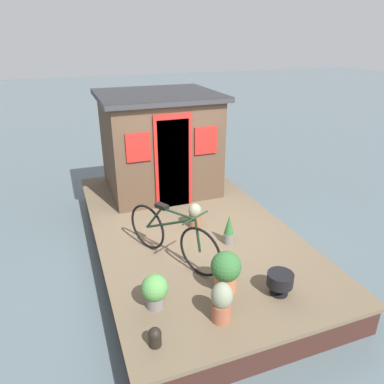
{
  "coord_description": "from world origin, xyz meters",
  "views": [
    {
      "loc": [
        -5.31,
        1.9,
        3.58
      ],
      "look_at": [
        -0.2,
        0.0,
        1.18
      ],
      "focal_mm": 33.84,
      "sensor_mm": 36.0,
      "label": 1
    }
  ],
  "objects": [
    {
      "name": "charcoal_grill",
      "position": [
        -2.17,
        -0.47,
        0.69
      ],
      "size": [
        0.34,
        0.34,
        0.31
      ],
      "color": "black",
      "rests_on": "houseboat_deck"
    },
    {
      "name": "houseboat_cabin",
      "position": [
        1.76,
        0.0,
        1.51
      ],
      "size": [
        2.11,
        2.35,
        2.03
      ],
      "color": "#4C3828",
      "rests_on": "houseboat_deck"
    },
    {
      "name": "houseboat_deck",
      "position": [
        0.0,
        0.0,
        0.24
      ],
      "size": [
        5.74,
        3.21,
        0.48
      ],
      "color": "brown",
      "rests_on": "ground_plane"
    },
    {
      "name": "potted_plant_rosemary",
      "position": [
        -0.81,
        -0.4,
        0.72
      ],
      "size": [
        0.18,
        0.18,
        0.49
      ],
      "color": "slate",
      "rests_on": "houseboat_deck"
    },
    {
      "name": "ground_plane",
      "position": [
        0.0,
        0.0,
        0.0
      ],
      "size": [
        60.0,
        60.0,
        0.0
      ],
      "primitive_type": "plane",
      "color": "#4C5B60"
    },
    {
      "name": "mooring_bollard",
      "position": [
        -2.43,
        1.25,
        0.6
      ],
      "size": [
        0.15,
        0.15,
        0.23
      ],
      "color": "black",
      "rests_on": "houseboat_deck"
    },
    {
      "name": "bicycle",
      "position": [
        -0.96,
        0.59,
        0.88
      ],
      "size": [
        1.59,
        0.89,
        0.87
      ],
      "color": "black",
      "rests_on": "houseboat_deck"
    },
    {
      "name": "potted_plant_geranium",
      "position": [
        -1.85,
        1.09,
        0.73
      ],
      "size": [
        0.33,
        0.33,
        0.45
      ],
      "color": "slate",
      "rests_on": "houseboat_deck"
    },
    {
      "name": "potted_plant_lavender",
      "position": [
        -0.13,
        -0.08,
        0.71
      ],
      "size": [
        0.22,
        0.22,
        0.44
      ],
      "color": "#935138",
      "rests_on": "houseboat_deck"
    },
    {
      "name": "potted_plant_fern",
      "position": [
        -2.33,
        0.43,
        0.75
      ],
      "size": [
        0.25,
        0.25,
        0.52
      ],
      "color": "#935138",
      "rests_on": "houseboat_deck"
    },
    {
      "name": "potted_plant_mint",
      "position": [
        -1.86,
        0.15,
        0.79
      ],
      "size": [
        0.4,
        0.4,
        0.57
      ],
      "color": "#B2603D",
      "rests_on": "houseboat_deck"
    }
  ]
}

